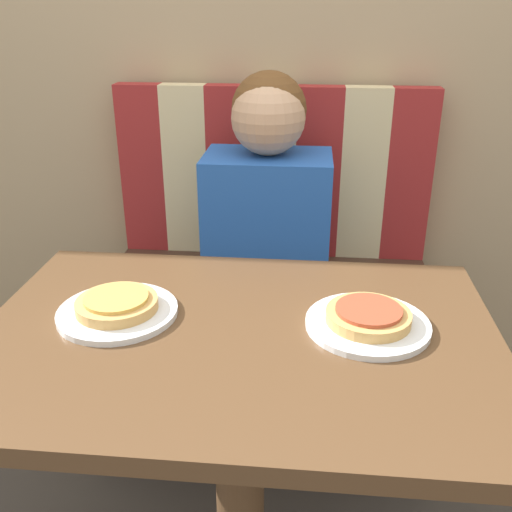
# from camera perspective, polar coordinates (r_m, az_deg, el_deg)

# --- Properties ---
(booth_seat) EXTENTS (1.01, 0.58, 0.49)m
(booth_seat) POSITION_cam_1_polar(r_m,az_deg,el_deg) (1.88, 1.02, -9.46)
(booth_seat) COLOR #382319
(booth_seat) RESTS_ON ground_plane
(booth_backrest) EXTENTS (1.01, 0.07, 0.56)m
(booth_backrest) POSITION_cam_1_polar(r_m,az_deg,el_deg) (1.89, 1.76, 8.31)
(booth_backrest) COLOR maroon
(booth_backrest) RESTS_ON booth_seat
(dining_table) EXTENTS (0.94, 0.64, 0.74)m
(dining_table) POSITION_cam_1_polar(r_m,az_deg,el_deg) (1.10, -1.76, -12.45)
(dining_table) COLOR brown
(dining_table) RESTS_ON ground_plane
(person) EXTENTS (0.36, 0.25, 0.63)m
(person) POSITION_cam_1_polar(r_m,az_deg,el_deg) (1.64, 1.17, 6.87)
(person) COLOR #2356B2
(person) RESTS_ON booth_seat
(plate_left) EXTENTS (0.23, 0.23, 0.01)m
(plate_left) POSITION_cam_1_polar(r_m,az_deg,el_deg) (1.12, -13.66, -5.46)
(plate_left) COLOR white
(plate_left) RESTS_ON dining_table
(plate_right) EXTENTS (0.23, 0.23, 0.01)m
(plate_right) POSITION_cam_1_polar(r_m,az_deg,el_deg) (1.07, 11.09, -6.71)
(plate_right) COLOR white
(plate_right) RESTS_ON dining_table
(pizza_left) EXTENTS (0.15, 0.15, 0.03)m
(pizza_left) POSITION_cam_1_polar(r_m,az_deg,el_deg) (1.11, -13.75, -4.62)
(pizza_left) COLOR tan
(pizza_left) RESTS_ON plate_left
(pizza_right) EXTENTS (0.15, 0.15, 0.03)m
(pizza_right) POSITION_cam_1_polar(r_m,az_deg,el_deg) (1.06, 11.17, -5.84)
(pizza_right) COLOR tan
(pizza_right) RESTS_ON plate_right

